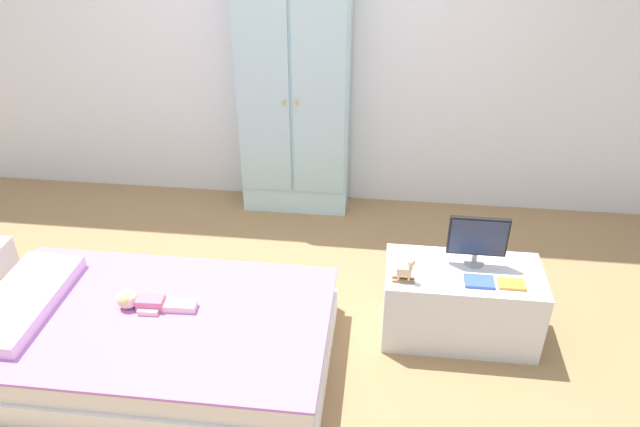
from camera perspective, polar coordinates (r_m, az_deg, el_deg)
ground_plane at (r=3.27m, az=-5.68°, el=-11.81°), size 10.00×10.00×0.02m
back_wall at (r=4.03m, az=-2.00°, el=18.92°), size 6.40×0.05×2.70m
bed at (r=3.15m, az=-15.25°, el=-11.30°), size 1.72×0.99×0.28m
pillow at (r=3.33m, az=-26.40°, el=-7.40°), size 0.32×0.71×0.06m
doll at (r=3.10m, az=-16.56°, el=-7.98°), size 0.39×0.14×0.10m
wardrobe at (r=4.01m, az=-2.48°, el=11.24°), size 0.72×0.29×1.68m
tv_stand at (r=3.23m, az=13.15°, el=-8.22°), size 0.79×0.40×0.41m
tv_monitor at (r=3.08m, az=14.74°, el=-2.28°), size 0.29×0.10×0.27m
rocking_horse_toy at (r=2.95m, az=8.17°, el=-5.36°), size 0.11×0.04×0.13m
book_blue at (r=3.04m, az=14.87°, el=-6.26°), size 0.14×0.10×0.02m
book_orange at (r=3.07m, az=17.72°, el=-6.39°), size 0.13×0.09×0.01m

